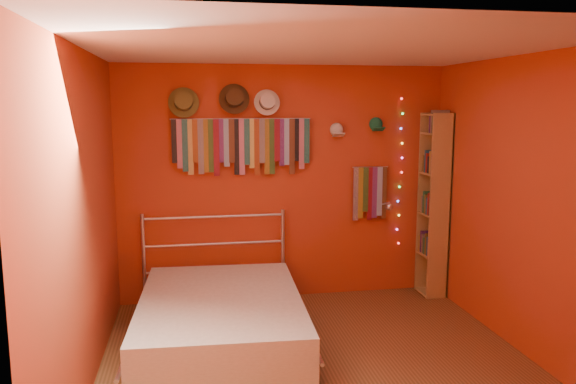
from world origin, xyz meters
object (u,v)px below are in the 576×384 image
reading_lamp (388,206)px  bookshelf (437,204)px  tie_rack (242,143)px  bed (221,318)px

reading_lamp → bookshelf: bookshelf is taller
reading_lamp → bookshelf: size_ratio=0.16×
tie_rack → reading_lamp: tie_rack is taller
bookshelf → bed: bearing=-159.3°
bookshelf → tie_rack: bearing=175.8°
bed → tie_rack: bearing=76.8°
bookshelf → bed: bookshelf is taller
bed → bookshelf: bearing=23.3°
reading_lamp → bookshelf: 0.57m
tie_rack → bookshelf: 2.22m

